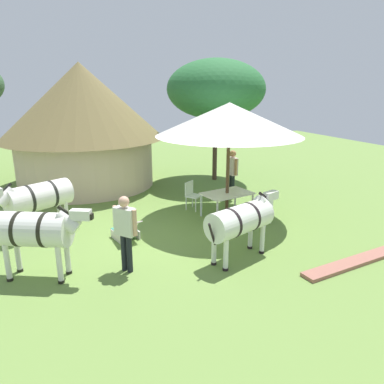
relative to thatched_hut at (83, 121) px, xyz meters
The scene contains 14 objects.
ground_plane 6.60m from the thatched_hut, 75.41° to the right, with size 36.00×36.00×0.00m, color olive.
thatched_hut is the anchor object (origin of this frame).
shade_umbrella 6.41m from the thatched_hut, 56.85° to the right, with size 4.22×4.22×3.38m.
patio_dining_table 6.67m from the thatched_hut, 56.85° to the right, with size 1.60×1.19×0.74m.
patio_chair_near_lawn 5.53m from the thatched_hut, 57.47° to the right, with size 0.60×0.60×0.90m.
patio_chair_west_end 7.92m from the thatched_hut, 56.78° to the right, with size 0.60×0.59×0.90m.
guest_beside_umbrella 6.07m from the thatched_hut, 39.66° to the right, with size 0.23×0.61×1.71m.
standing_watcher 7.77m from the thatched_hut, 90.32° to the right, with size 0.45×0.48×1.68m.
striped_lounge_chair 6.36m from the thatched_hut, 87.15° to the right, with size 0.71×0.92×0.59m.
zebra_nearest_camera 7.58m from the thatched_hut, 103.57° to the right, with size 1.93×1.26×1.59m.
zebra_by_umbrella 8.52m from the thatched_hut, 72.58° to the right, with size 2.23×1.18×1.47m.
zebra_toward_hut 5.20m from the thatched_hut, 110.75° to the right, with size 2.12×1.41×1.53m.
acacia_tree_far_lawn 5.35m from the thatched_hut, 12.43° to the right, with size 3.92×3.92×4.89m.
brick_patio_kerb 10.62m from the thatched_hut, 63.08° to the right, with size 2.80×0.36×0.08m, color #995F50.
Camera 1 is at (-2.90, -8.73, 3.82)m, focal length 33.83 mm.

